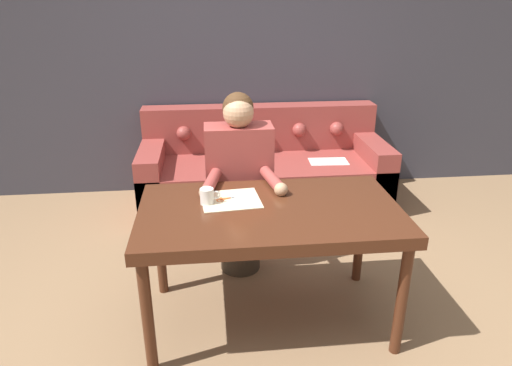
{
  "coord_description": "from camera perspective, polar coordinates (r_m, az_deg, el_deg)",
  "views": [
    {
      "loc": [
        -0.3,
        -2.09,
        1.83
      ],
      "look_at": [
        -0.05,
        0.25,
        0.84
      ],
      "focal_mm": 32.0,
      "sensor_mm": 36.0,
      "label": 1
    }
  ],
  "objects": [
    {
      "name": "ground_plane",
      "position": [
        2.79,
        1.71,
        -18.16
      ],
      "size": [
        16.0,
        16.0,
        0.0
      ],
      "primitive_type": "plane",
      "color": "#846647"
    },
    {
      "name": "wall_back",
      "position": [
        4.37,
        -2.13,
        15.73
      ],
      "size": [
        8.0,
        0.06,
        2.6
      ],
      "color": "#383842",
      "rests_on": "ground_plane"
    },
    {
      "name": "dining_table",
      "position": [
        2.53,
        1.74,
        -4.66
      ],
      "size": [
        1.43,
        0.81,
        0.74
      ],
      "color": "#472314",
      "rests_on": "ground_plane"
    },
    {
      "name": "couch",
      "position": [
        4.2,
        0.91,
        1.44
      ],
      "size": [
        2.18,
        0.88,
        0.86
      ],
      "color": "brown",
      "rests_on": "ground_plane"
    },
    {
      "name": "scissors",
      "position": [
        2.6,
        -3.71,
        -1.98
      ],
      "size": [
        0.2,
        0.1,
        0.01
      ],
      "color": "silver",
      "rests_on": "dining_table"
    },
    {
      "name": "pattern_paper_main",
      "position": [
        2.59,
        -3.19,
        -2.11
      ],
      "size": [
        0.35,
        0.31,
        0.0
      ],
      "color": "beige",
      "rests_on": "dining_table"
    },
    {
      "name": "person",
      "position": [
        3.04,
        -2.09,
        -0.35
      ],
      "size": [
        0.51,
        0.6,
        1.26
      ],
      "color": "#33281E",
      "rests_on": "ground_plane"
    },
    {
      "name": "mug",
      "position": [
        2.54,
        -6.1,
        -1.64
      ],
      "size": [
        0.11,
        0.08,
        0.09
      ],
      "color": "silver",
      "rests_on": "dining_table"
    }
  ]
}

